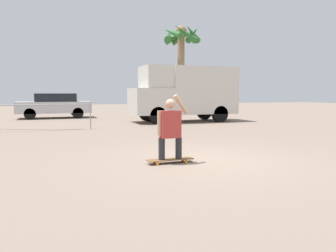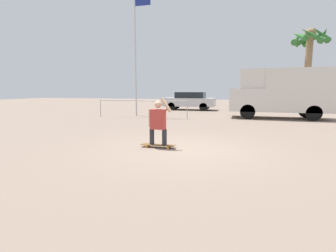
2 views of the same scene
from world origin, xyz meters
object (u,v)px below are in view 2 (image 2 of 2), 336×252
object	(u,v)px
skateboard	(158,145)
flagpole	(137,46)
parked_car_silver	(190,100)
camper_van	(281,92)
palm_tree_near_van	(310,47)
person_skateboarder	(158,121)

from	to	relation	value
skateboard	flagpole	bearing A→B (deg)	116.23
flagpole	parked_car_silver	bearing A→B (deg)	69.23
camper_van	parked_car_silver	xyz separation A→B (m)	(-6.62, 5.15, -0.80)
palm_tree_near_van	flagpole	xyz separation A→B (m)	(-11.86, -8.64, -0.76)
parked_car_silver	camper_van	bearing A→B (deg)	-37.86
skateboard	palm_tree_near_van	bearing A→B (deg)	66.89
person_skateboarder	parked_car_silver	distance (m)	15.06
person_skateboarder	palm_tree_near_van	xyz separation A→B (m)	(7.48, 17.52, 4.47)
skateboard	flagpole	distance (m)	10.86
person_skateboarder	parked_car_silver	xyz separation A→B (m)	(-2.09, 14.91, -0.00)
skateboard	parked_car_silver	xyz separation A→B (m)	(-2.09, 14.91, 0.73)
skateboard	flagpole	xyz separation A→B (m)	(-4.38, 8.89, 4.45)
person_skateboarder	parked_car_silver	size ratio (longest dim) A/B	0.32
parked_car_silver	flagpole	bearing A→B (deg)	-110.77
person_skateboarder	skateboard	bearing A→B (deg)	-0.00
skateboard	palm_tree_near_van	size ratio (longest dim) A/B	0.15
parked_car_silver	palm_tree_near_van	world-z (taller)	palm_tree_near_van
parked_car_silver	palm_tree_near_van	bearing A→B (deg)	15.25
camper_van	parked_car_silver	size ratio (longest dim) A/B	1.29
parked_car_silver	flagpole	size ratio (longest dim) A/B	0.56
parked_car_silver	skateboard	bearing A→B (deg)	-82.01
camper_van	person_skateboarder	bearing A→B (deg)	-114.87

